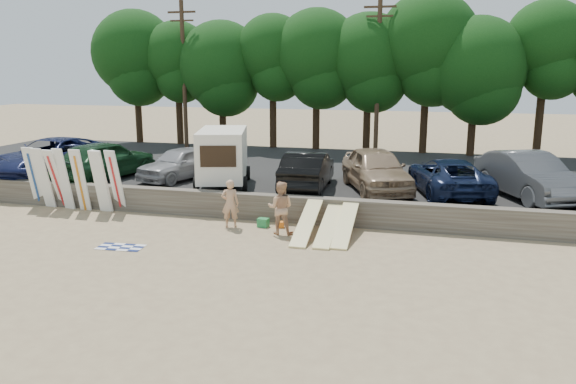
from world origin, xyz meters
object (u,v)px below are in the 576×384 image
at_px(car_4, 376,169).
at_px(beachgoer_b, 280,208).
at_px(car_2, 180,163).
at_px(car_3, 307,170).
at_px(box_trailer, 223,154).
at_px(car_5, 448,176).
at_px(beachgoer_a, 230,204).
at_px(car_0, 52,157).
at_px(car_6, 528,176).
at_px(car_1, 105,159).
at_px(cooler, 263,223).

xyz_separation_m(car_4, beachgoer_b, (-2.78, -4.81, -0.65)).
distance_m(car_2, car_3, 6.11).
relative_size(box_trailer, car_2, 0.96).
xyz_separation_m(car_4, car_5, (2.89, -0.03, -0.15)).
bearing_deg(beachgoer_b, beachgoer_a, -14.43).
distance_m(box_trailer, car_0, 8.80).
distance_m(car_2, car_4, 8.89).
distance_m(car_6, beachgoer_a, 11.61).
distance_m(car_0, car_2, 6.42).
xyz_separation_m(box_trailer, car_2, (-2.39, 0.80, -0.62)).
height_order(box_trailer, car_5, box_trailer).
bearing_deg(car_4, box_trailer, 164.55).
bearing_deg(car_6, car_1, 158.38).
height_order(car_0, car_1, car_1).
bearing_deg(cooler, car_0, 169.86).
bearing_deg(car_0, car_3, 5.23).
distance_m(box_trailer, car_4, 6.55).
distance_m(car_3, car_4, 2.85).
bearing_deg(car_3, beachgoer_a, 60.14).
xyz_separation_m(box_trailer, beachgoer_b, (3.72, -4.13, -1.12)).
relative_size(car_1, car_4, 1.01).
height_order(car_1, car_3, car_1).
xyz_separation_m(car_3, car_6, (8.68, 0.61, 0.09)).
relative_size(car_0, car_2, 1.42).
distance_m(car_6, beachgoer_b, 9.98).
xyz_separation_m(car_5, beachgoer_b, (-5.67, -4.79, -0.50)).
distance_m(car_1, car_2, 3.50).
relative_size(car_5, cooler, 13.85).
relative_size(box_trailer, car_4, 0.80).
relative_size(car_0, car_6, 1.15).
relative_size(car_1, beachgoer_a, 2.96).
relative_size(car_4, car_6, 0.96).
height_order(car_2, beachgoer_a, car_2).
height_order(car_1, car_2, car_1).
distance_m(car_5, beachgoer_a, 8.87).
bearing_deg(car_1, beachgoer_b, 167.43).
height_order(car_0, car_4, car_4).
height_order(car_2, beachgoer_b, car_2).
bearing_deg(car_2, car_4, 18.28).
xyz_separation_m(car_1, beachgoer_a, (7.53, -3.86, -0.71)).
distance_m(car_1, car_4, 12.32).
xyz_separation_m(car_4, car_6, (5.88, 0.10, 0.00)).
xyz_separation_m(car_4, beachgoer_a, (-4.77, -4.47, -0.70)).
distance_m(beachgoer_a, beachgoer_b, 2.02).
relative_size(car_1, car_5, 0.99).
xyz_separation_m(car_0, car_5, (18.17, 0.34, -0.13)).
bearing_deg(car_1, beachgoer_a, 164.11).
height_order(car_1, beachgoer_b, car_1).
relative_size(car_2, beachgoer_b, 2.33).
distance_m(box_trailer, car_1, 5.83).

